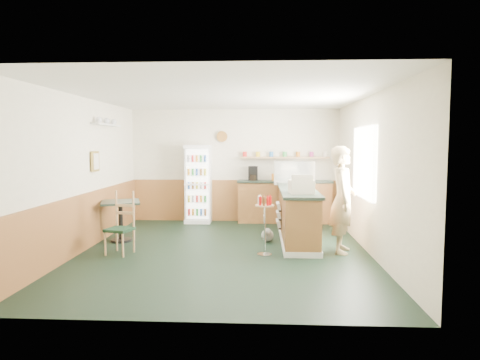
# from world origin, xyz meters

# --- Properties ---
(ground) EXTENTS (6.00, 6.00, 0.00)m
(ground) POSITION_xyz_m (0.00, 0.00, 0.00)
(ground) COLOR black
(ground) RESTS_ON ground
(room_envelope) EXTENTS (5.04, 6.02, 2.72)m
(room_envelope) POSITION_xyz_m (-0.23, 0.73, 1.52)
(room_envelope) COLOR beige
(room_envelope) RESTS_ON ground
(service_counter) EXTENTS (0.68, 3.01, 1.01)m
(service_counter) POSITION_xyz_m (1.35, 1.07, 0.46)
(service_counter) COLOR #A57135
(service_counter) RESTS_ON ground
(back_counter) EXTENTS (2.24, 0.42, 1.69)m
(back_counter) POSITION_xyz_m (1.19, 2.80, 0.55)
(back_counter) COLOR #A57135
(back_counter) RESTS_ON ground
(drinks_fridge) EXTENTS (0.61, 0.53, 1.85)m
(drinks_fridge) POSITION_xyz_m (-0.86, 2.74, 0.92)
(drinks_fridge) COLOR white
(drinks_fridge) RESTS_ON ground
(display_case) EXTENTS (0.86, 0.45, 0.49)m
(display_case) POSITION_xyz_m (1.35, 1.84, 1.25)
(display_case) COLOR silver
(display_case) RESTS_ON service_counter
(cash_register) EXTENTS (0.45, 0.46, 0.23)m
(cash_register) POSITION_xyz_m (1.35, 0.18, 1.13)
(cash_register) COLOR beige
(cash_register) RESTS_ON service_counter
(shopkeeper) EXTENTS (0.56, 0.69, 1.84)m
(shopkeeper) POSITION_xyz_m (2.05, 0.03, 0.92)
(shopkeeper) COLOR tan
(shopkeeper) RESTS_ON ground
(condiment_stand) EXTENTS (0.32, 0.32, 1.00)m
(condiment_stand) POSITION_xyz_m (0.71, -0.22, 0.68)
(condiment_stand) COLOR silver
(condiment_stand) RESTS_ON ground
(newspaper_rack) EXTENTS (0.09, 0.42, 0.50)m
(newspaper_rack) POSITION_xyz_m (0.99, 0.99, 0.48)
(newspaper_rack) COLOR black
(newspaper_rack) RESTS_ON ground
(cafe_table) EXTENTS (0.90, 0.90, 0.78)m
(cafe_table) POSITION_xyz_m (-2.05, 0.67, 0.55)
(cafe_table) COLOR black
(cafe_table) RESTS_ON ground
(cafe_chair) EXTENTS (0.48, 0.48, 1.07)m
(cafe_chair) POSITION_xyz_m (-1.75, -0.20, 0.56)
(cafe_chair) COLOR black
(cafe_chair) RESTS_ON ground
(dog_doorstop) EXTENTS (0.24, 0.31, 0.29)m
(dog_doorstop) POSITION_xyz_m (0.77, 0.75, 0.14)
(dog_doorstop) COLOR gray
(dog_doorstop) RESTS_ON ground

